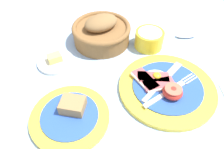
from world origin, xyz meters
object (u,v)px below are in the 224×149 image
(sugar_cup, at_px, (149,39))
(teaspoon_by_saucer, at_px, (162,38))
(bread_basket, at_px, (101,32))
(butter_dish, at_px, (55,61))
(teaspoon_stray, at_px, (178,36))
(bread_plate, at_px, (70,115))
(breakfast_plate, at_px, (166,87))

(sugar_cup, height_order, teaspoon_by_saucer, sugar_cup)
(bread_basket, bearing_deg, butter_dish, -158.02)
(bread_basket, bearing_deg, teaspoon_stray, -11.04)
(sugar_cup, relative_size, teaspoon_stray, 0.48)
(bread_plate, xyz_separation_m, teaspoon_by_saucer, (0.35, 0.23, -0.01))
(teaspoon_by_saucer, bearing_deg, bread_basket, -60.41)
(sugar_cup, bearing_deg, teaspoon_stray, 7.89)
(teaspoon_by_saucer, distance_m, teaspoon_stray, 0.06)
(sugar_cup, xyz_separation_m, teaspoon_stray, (0.12, 0.02, -0.03))
(sugar_cup, height_order, teaspoon_stray, sugar_cup)
(bread_plate, xyz_separation_m, teaspoon_stray, (0.41, 0.22, -0.01))
(breakfast_plate, distance_m, sugar_cup, 0.19)
(bread_basket, bearing_deg, bread_plate, -118.46)
(butter_dish, distance_m, teaspoon_by_saucer, 0.37)
(bread_plate, height_order, teaspoon_by_saucer, bread_plate)
(teaspoon_by_saucer, xyz_separation_m, teaspoon_stray, (0.06, -0.00, 0.00))
(sugar_cup, relative_size, butter_dish, 0.84)
(breakfast_plate, relative_size, bread_plate, 1.36)
(bread_plate, distance_m, teaspoon_by_saucer, 0.42)
(sugar_cup, bearing_deg, bread_basket, 154.77)
(butter_dish, distance_m, teaspoon_stray, 0.42)
(butter_dish, bearing_deg, teaspoon_stray, 1.99)
(bread_plate, relative_size, teaspoon_by_saucer, 1.25)
(bread_plate, height_order, bread_basket, bread_basket)
(breakfast_plate, relative_size, teaspoon_by_saucer, 1.70)
(bread_basket, xyz_separation_m, teaspoon_by_saucer, (0.20, -0.05, -0.03))
(sugar_cup, distance_m, teaspoon_by_saucer, 0.07)
(butter_dish, bearing_deg, bread_plate, -85.90)
(bread_basket, xyz_separation_m, teaspoon_stray, (0.26, -0.05, -0.03))
(sugar_cup, distance_m, bread_basket, 0.16)
(bread_plate, bearing_deg, sugar_cup, 35.23)
(bread_plate, height_order, sugar_cup, sugar_cup)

